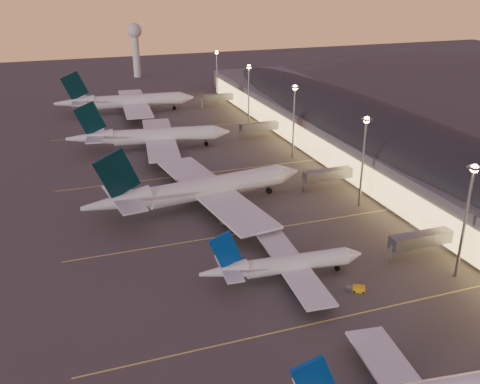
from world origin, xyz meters
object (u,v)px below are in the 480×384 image
Objects in this scene: airliner_wide_mid at (150,136)px; radar_tower at (135,41)px; airliner_wide_far at (126,102)px; airliner_narrow_north at (284,265)px; baggage_tug_c at (357,289)px; airliner_wide_near at (199,190)px.

radar_tower reaches higher than airliner_wide_mid.
airliner_wide_far is 93.36m from radar_tower.
airliner_wide_mid is (-9.81, 99.70, 1.54)m from airliner_narrow_north.
airliner_wide_far is at bearing 97.64° from airliner_narrow_north.
airliner_narrow_north is 15.93m from baggage_tug_c.
baggage_tug_c is at bearing -33.26° from airliner_narrow_north.
airliner_wide_far is 16.01× the size of baggage_tug_c.
airliner_narrow_north is 0.57× the size of airliner_wide_near.
airliner_narrow_north is 249.27m from radar_tower.
radar_tower is at bearing 121.19° from baggage_tug_c.
airliner_wide_far reaches higher than baggage_tug_c.
baggage_tug_c is (2.56, -257.89, -21.36)m from radar_tower.
airliner_wide_mid is 111.54m from baggage_tug_c.
airliner_wide_near reaches higher than airliner_wide_mid.
airliner_wide_far is 1.97× the size of radar_tower.
radar_tower is at bearing 91.79° from airliner_narrow_north.
airliner_wide_far is at bearing 97.75° from airliner_wide_mid.
baggage_tug_c is at bearing -89.43° from radar_tower.
radar_tower is (9.91, 248.38, 18.47)m from airliner_narrow_north.
radar_tower is at bearing 77.57° from airliner_wide_near.
radar_tower is at bearing 90.10° from airliner_wide_mid.
airliner_wide_near reaches higher than airliner_wide_far.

